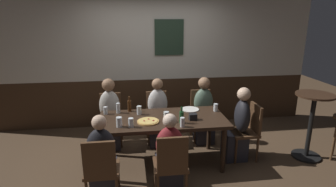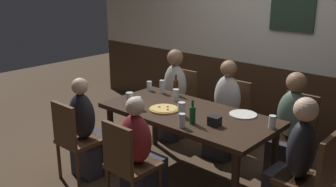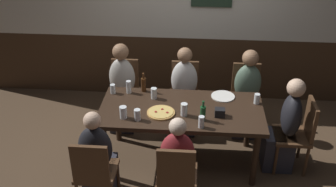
{
  "view_description": "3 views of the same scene",
  "coord_description": "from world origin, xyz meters",
  "px_view_note": "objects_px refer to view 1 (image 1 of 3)",
  "views": [
    {
      "loc": [
        -0.43,
        -3.69,
        2.19
      ],
      "look_at": [
        0.1,
        0.14,
        1.07
      ],
      "focal_mm": 29.05,
      "sensor_mm": 36.0,
      "label": 1
    },
    {
      "loc": [
        2.33,
        -2.9,
        2.09
      ],
      "look_at": [
        -0.22,
        -0.06,
        0.9
      ],
      "focal_mm": 40.81,
      "sensor_mm": 36.0,
      "label": 2
    },
    {
      "loc": [
        0.16,
        -3.81,
        3.09
      ],
      "look_at": [
        -0.14,
        -0.1,
        0.98
      ],
      "focal_mm": 42.48,
      "sensor_mm": 36.0,
      "label": 3
    }
  ],
  "objects_px": {
    "chair_head_east": "(248,128)",
    "tumbler_short": "(139,111)",
    "beer_glass_tall": "(216,108)",
    "chair_left_near": "(101,168)",
    "person_right_far": "(204,115)",
    "pint_glass_pale": "(166,117)",
    "side_bar_table": "(311,121)",
    "beer_glass_half": "(119,123)",
    "beer_bottle_brown": "(129,105)",
    "pint_glass_stout": "(106,111)",
    "pint_glass_amber": "(182,123)",
    "chair_left_far": "(111,116)",
    "pizza": "(148,121)",
    "chair_mid_near": "(171,163)",
    "beer_bottle_green": "(182,117)",
    "person_mid_near": "(169,160)",
    "dining_table": "(163,123)",
    "condiment_caddy": "(193,117)",
    "person_head_east": "(238,129)",
    "chair_right_far": "(201,111)",
    "person_mid_far": "(158,117)",
    "person_left_far": "(110,118)",
    "chair_mid_far": "(157,113)",
    "tumbler_water": "(118,109)",
    "plate_white_large": "(190,109)",
    "highball_clear": "(131,123)"
  },
  "relations": [
    {
      "from": "chair_right_far",
      "to": "condiment_caddy",
      "type": "bearing_deg",
      "value": -111.65
    },
    {
      "from": "dining_table",
      "to": "plate_white_large",
      "type": "relative_size",
      "value": 6.62
    },
    {
      "from": "chair_mid_near",
      "to": "person_mid_near",
      "type": "distance_m",
      "value": 0.17
    },
    {
      "from": "pint_glass_stout",
      "to": "beer_bottle_brown",
      "type": "relative_size",
      "value": 0.47
    },
    {
      "from": "chair_left_far",
      "to": "chair_mid_near",
      "type": "xyz_separation_m",
      "value": [
        0.81,
        -1.71,
        0.0
      ]
    },
    {
      "from": "pint_glass_stout",
      "to": "pint_glass_amber",
      "type": "height_order",
      "value": "pint_glass_amber"
    },
    {
      "from": "beer_bottle_green",
      "to": "side_bar_table",
      "type": "xyz_separation_m",
      "value": [
        2.06,
        0.1,
        -0.22
      ]
    },
    {
      "from": "person_right_far",
      "to": "side_bar_table",
      "type": "bearing_deg",
      "value": -28.75
    },
    {
      "from": "pint_glass_stout",
      "to": "plate_white_large",
      "type": "distance_m",
      "value": 1.32
    },
    {
      "from": "person_right_far",
      "to": "tumbler_water",
      "type": "xyz_separation_m",
      "value": [
        -1.46,
        -0.38,
        0.32
      ]
    },
    {
      "from": "chair_head_east",
      "to": "tumbler_short",
      "type": "xyz_separation_m",
      "value": [
        -1.67,
        0.2,
        0.3
      ]
    },
    {
      "from": "person_mid_far",
      "to": "beer_glass_tall",
      "type": "height_order",
      "value": "person_mid_far"
    },
    {
      "from": "chair_head_east",
      "to": "chair_left_near",
      "type": "height_order",
      "value": "same"
    },
    {
      "from": "person_mid_far",
      "to": "beer_glass_half",
      "type": "height_order",
      "value": "person_mid_far"
    },
    {
      "from": "side_bar_table",
      "to": "beer_glass_half",
      "type": "bearing_deg",
      "value": -177.57
    },
    {
      "from": "chair_right_far",
      "to": "side_bar_table",
      "type": "distance_m",
      "value": 1.78
    },
    {
      "from": "beer_bottle_green",
      "to": "beer_glass_half",
      "type": "bearing_deg",
      "value": -178.52
    },
    {
      "from": "chair_right_far",
      "to": "person_left_far",
      "type": "xyz_separation_m",
      "value": [
        -1.63,
        -0.16,
        0.01
      ]
    },
    {
      "from": "beer_glass_tall",
      "to": "beer_bottle_brown",
      "type": "relative_size",
      "value": 0.5
    },
    {
      "from": "dining_table",
      "to": "pint_glass_amber",
      "type": "relative_size",
      "value": 13.87
    },
    {
      "from": "person_mid_near",
      "to": "pint_glass_amber",
      "type": "relative_size",
      "value": 8.09
    },
    {
      "from": "chair_left_far",
      "to": "pizza",
      "type": "height_order",
      "value": "chair_left_far"
    },
    {
      "from": "chair_mid_near",
      "to": "person_mid_near",
      "type": "bearing_deg",
      "value": 90.0
    },
    {
      "from": "beer_glass_half",
      "to": "tumbler_short",
      "type": "distance_m",
      "value": 0.53
    },
    {
      "from": "chair_mid_near",
      "to": "pint_glass_stout",
      "type": "xyz_separation_m",
      "value": [
        -0.84,
        1.14,
        0.29
      ]
    },
    {
      "from": "pizza",
      "to": "side_bar_table",
      "type": "height_order",
      "value": "side_bar_table"
    },
    {
      "from": "highball_clear",
      "to": "tumbler_short",
      "type": "distance_m",
      "value": 0.49
    },
    {
      "from": "pizza",
      "to": "dining_table",
      "type": "bearing_deg",
      "value": 29.54
    },
    {
      "from": "person_mid_far",
      "to": "person_right_far",
      "type": "xyz_separation_m",
      "value": [
        0.81,
        0.0,
        0.0
      ]
    },
    {
      "from": "person_right_far",
      "to": "chair_left_near",
      "type": "bearing_deg",
      "value": -136.42
    },
    {
      "from": "chair_head_east",
      "to": "chair_right_far",
      "type": "bearing_deg",
      "value": 121.65
    },
    {
      "from": "person_head_east",
      "to": "side_bar_table",
      "type": "relative_size",
      "value": 1.1
    },
    {
      "from": "tumbler_short",
      "to": "pint_glass_amber",
      "type": "bearing_deg",
      "value": -45.09
    },
    {
      "from": "highball_clear",
      "to": "beer_bottle_brown",
      "type": "xyz_separation_m",
      "value": [
        -0.02,
        0.64,
        0.04
      ]
    },
    {
      "from": "condiment_caddy",
      "to": "person_head_east",
      "type": "bearing_deg",
      "value": 9.35
    },
    {
      "from": "beer_glass_tall",
      "to": "chair_left_near",
      "type": "bearing_deg",
      "value": -148.2
    },
    {
      "from": "person_mid_far",
      "to": "side_bar_table",
      "type": "bearing_deg",
      "value": -19.52
    },
    {
      "from": "chair_head_east",
      "to": "beer_bottle_green",
      "type": "bearing_deg",
      "value": -168.51
    },
    {
      "from": "beer_glass_half",
      "to": "condiment_caddy",
      "type": "xyz_separation_m",
      "value": [
        1.04,
        0.12,
        -0.01
      ]
    },
    {
      "from": "beer_bottle_green",
      "to": "plate_white_large",
      "type": "xyz_separation_m",
      "value": [
        0.24,
        0.53,
        -0.09
      ]
    },
    {
      "from": "dining_table",
      "to": "beer_bottle_brown",
      "type": "bearing_deg",
      "value": 142.65
    },
    {
      "from": "person_right_far",
      "to": "pint_glass_pale",
      "type": "distance_m",
      "value": 1.18
    },
    {
      "from": "tumbler_water",
      "to": "pint_glass_pale",
      "type": "height_order",
      "value": "tumbler_water"
    },
    {
      "from": "chair_head_east",
      "to": "person_left_far",
      "type": "relative_size",
      "value": 0.74
    },
    {
      "from": "chair_mid_near",
      "to": "tumbler_short",
      "type": "xyz_separation_m",
      "value": [
        -0.33,
        1.05,
        0.3
      ]
    },
    {
      "from": "beer_glass_half",
      "to": "side_bar_table",
      "type": "bearing_deg",
      "value": 2.43
    },
    {
      "from": "pint_glass_pale",
      "to": "side_bar_table",
      "type": "height_order",
      "value": "side_bar_table"
    },
    {
      "from": "person_right_far",
      "to": "person_head_east",
      "type": "xyz_separation_m",
      "value": [
        0.36,
        -0.69,
        -0.0
      ]
    },
    {
      "from": "chair_head_east",
      "to": "plate_white_large",
      "type": "relative_size",
      "value": 3.15
    },
    {
      "from": "chair_mid_far",
      "to": "tumbler_short",
      "type": "bearing_deg",
      "value": -116.99
    }
  ]
}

